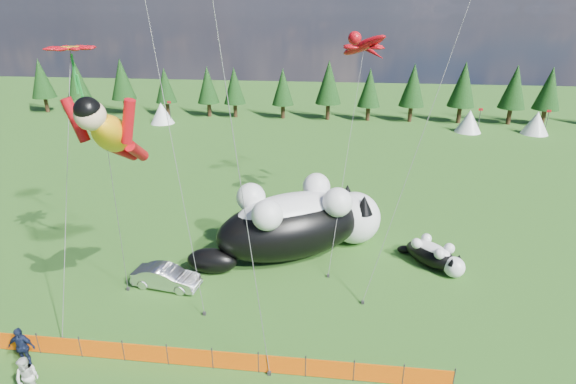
{
  "coord_description": "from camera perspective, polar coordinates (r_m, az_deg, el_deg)",
  "views": [
    {
      "loc": [
        5.98,
        -17.59,
        14.39
      ],
      "look_at": [
        3.43,
        4.0,
        5.52
      ],
      "focal_mm": 28.0,
      "sensor_mm": 36.0,
      "label": 1
    }
  ],
  "objects": [
    {
      "name": "tree_line",
      "position": [
        63.73,
        1.3,
        12.81
      ],
      "size": [
        90.0,
        4.0,
        8.0
      ],
      "primitive_type": null,
      "color": "black",
      "rests_on": "ground"
    },
    {
      "name": "spectator_c",
      "position": [
        23.28,
        -30.74,
        -16.59
      ],
      "size": [
        1.19,
        0.66,
        1.98
      ],
      "primitive_type": "imported",
      "rotation": [
        0.0,
        0.0,
        0.06
      ],
      "color": "#151D3A",
      "rests_on": "ground"
    },
    {
      "name": "safety_fence",
      "position": [
        21.02,
        -12.35,
        -19.8
      ],
      "size": [
        22.06,
        0.06,
        1.1
      ],
      "color": "#262626",
      "rests_on": "ground"
    },
    {
      "name": "car",
      "position": [
        26.2,
        -15.21,
        -10.39
      ],
      "size": [
        3.92,
        1.78,
        1.25
      ],
      "primitive_type": "imported",
      "rotation": [
        0.0,
        0.0,
        1.45
      ],
      "color": "silver",
      "rests_on": "ground"
    },
    {
      "name": "diamond_kite_c",
      "position": [
        15.54,
        -9.42,
        22.18
      ],
      "size": [
        2.31,
        0.8,
        16.03
      ],
      "color": "#0C2EC1",
      "rests_on": "ground"
    },
    {
      "name": "cat_small",
      "position": [
        28.44,
        18.04,
        -7.6
      ],
      "size": [
        3.63,
        3.6,
        1.64
      ],
      "rotation": [
        0.0,
        0.0,
        -0.78
      ],
      "color": "black",
      "rests_on": "ground"
    },
    {
      "name": "ground",
      "position": [
        23.51,
        -9.88,
        -15.95
      ],
      "size": [
        160.0,
        160.0,
        0.0
      ],
      "primitive_type": "plane",
      "color": "#0C370A",
      "rests_on": "ground"
    },
    {
      "name": "spectator_b",
      "position": [
        21.63,
        -30.17,
        -19.8
      ],
      "size": [
        0.97,
        0.62,
        1.92
      ],
      "primitive_type": "imported",
      "rotation": [
        0.0,
        0.0,
        0.08
      ],
      "color": "silver",
      "rests_on": "ground"
    },
    {
      "name": "festival_tents",
      "position": [
        59.25,
        11.58,
        9.09
      ],
      "size": [
        50.0,
        3.2,
        2.8
      ],
      "primitive_type": null,
      "color": "white",
      "rests_on": "ground"
    },
    {
      "name": "flower_kite",
      "position": [
        25.18,
        -25.88,
        15.73
      ],
      "size": [
        3.09,
        7.57,
        13.86
      ],
      "color": "#B40912",
      "rests_on": "ground"
    },
    {
      "name": "gecko_kite",
      "position": [
        31.51,
        9.57,
        17.87
      ],
      "size": [
        5.79,
        12.09,
        15.15
      ],
      "color": "#B40912",
      "rests_on": "ground"
    },
    {
      "name": "superhero_kite",
      "position": [
        20.77,
        -21.49,
        6.85
      ],
      "size": [
        5.64,
        5.9,
        11.73
      ],
      "color": "#F5A70C",
      "rests_on": "ground"
    },
    {
      "name": "cat_large",
      "position": [
        27.87,
        1.54,
        -3.75
      ],
      "size": [
        11.66,
        8.7,
        4.63
      ],
      "rotation": [
        0.0,
        0.0,
        0.53
      ],
      "color": "black",
      "rests_on": "ground"
    }
  ]
}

